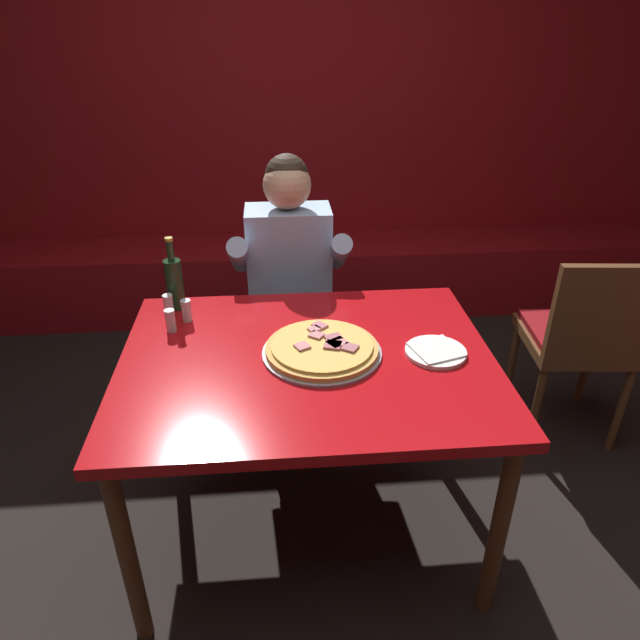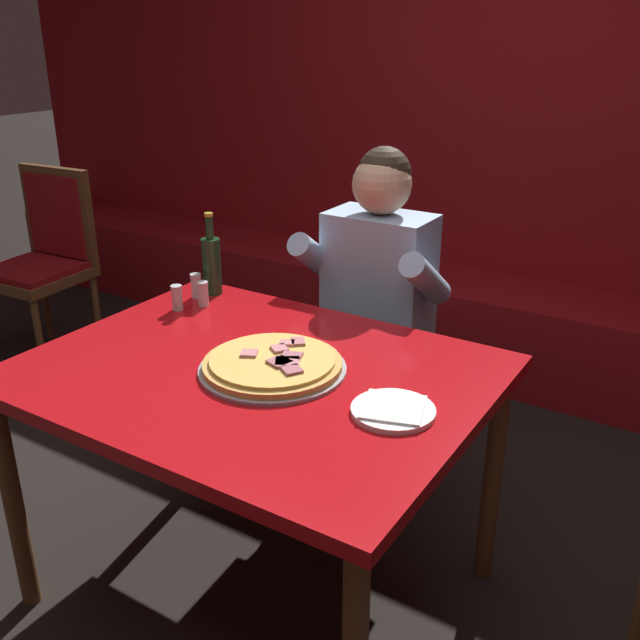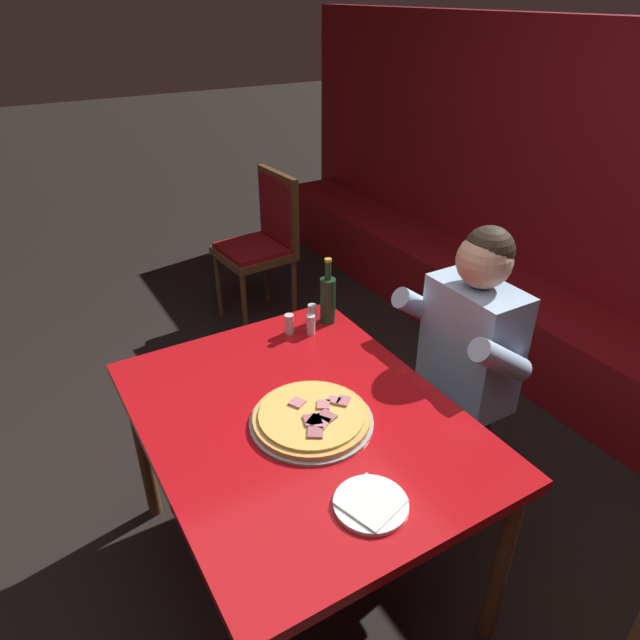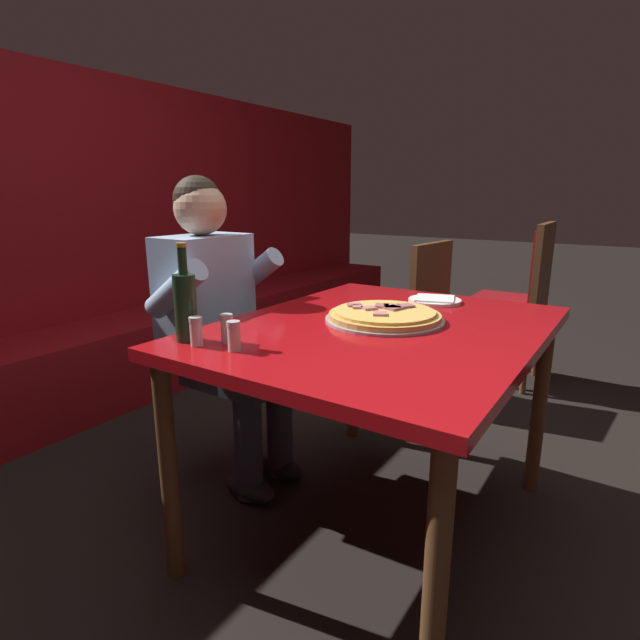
# 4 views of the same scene
# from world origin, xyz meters

# --- Properties ---
(ground_plane) EXTENTS (24.00, 24.00, 0.00)m
(ground_plane) POSITION_xyz_m (0.00, 0.00, 0.00)
(ground_plane) COLOR black
(booth_wall_panel) EXTENTS (6.80, 0.16, 1.90)m
(booth_wall_panel) POSITION_xyz_m (0.00, 2.18, 0.95)
(booth_wall_panel) COLOR maroon
(booth_wall_panel) RESTS_ON ground_plane
(booth_bench) EXTENTS (6.46, 0.48, 0.46)m
(booth_bench) POSITION_xyz_m (0.00, 1.86, 0.23)
(booth_bench) COLOR maroon
(booth_bench) RESTS_ON ground_plane
(main_dining_table) EXTENTS (1.27, 0.98, 0.78)m
(main_dining_table) POSITION_xyz_m (0.00, 0.00, 0.70)
(main_dining_table) COLOR brown
(main_dining_table) RESTS_ON ground_plane
(pizza) EXTENTS (0.41, 0.41, 0.05)m
(pizza) POSITION_xyz_m (0.05, 0.02, 0.79)
(pizza) COLOR #9E9EA3
(pizza) RESTS_ON main_dining_table
(plate_white_paper) EXTENTS (0.21, 0.21, 0.02)m
(plate_white_paper) POSITION_xyz_m (0.44, -0.02, 0.78)
(plate_white_paper) COLOR white
(plate_white_paper) RESTS_ON main_dining_table
(beer_bottle) EXTENTS (0.07, 0.07, 0.29)m
(beer_bottle) POSITION_xyz_m (-0.49, 0.40, 0.89)
(beer_bottle) COLOR #19381E
(beer_bottle) RESTS_ON main_dining_table
(shaker_red_pepper_flakes) EXTENTS (0.04, 0.04, 0.09)m
(shaker_red_pepper_flakes) POSITION_xyz_m (-0.51, 0.34, 0.81)
(shaker_red_pepper_flakes) COLOR silver
(shaker_red_pepper_flakes) RESTS_ON main_dining_table
(shaker_black_pepper) EXTENTS (0.04, 0.04, 0.09)m
(shaker_black_pepper) POSITION_xyz_m (-0.43, 0.29, 0.81)
(shaker_black_pepper) COLOR silver
(shaker_black_pepper) RESTS_ON main_dining_table
(shaker_oregano) EXTENTS (0.04, 0.04, 0.09)m
(shaker_oregano) POSITION_xyz_m (-0.48, 0.22, 0.81)
(shaker_oregano) COLOR silver
(shaker_oregano) RESTS_ON main_dining_table
(diner_seated_blue_shirt) EXTENTS (0.53, 0.53, 1.27)m
(diner_seated_blue_shirt) POSITION_xyz_m (-0.03, 0.72, 0.71)
(diner_seated_blue_shirt) COLOR black
(diner_seated_blue_shirt) RESTS_ON ground_plane
(dining_chair_far_right) EXTENTS (0.44, 0.44, 1.03)m
(dining_chair_far_right) POSITION_xyz_m (1.82, -0.07, 0.60)
(dining_chair_far_right) COLOR brown
(dining_chair_far_right) RESTS_ON ground_plane
(dining_chair_by_booth) EXTENTS (0.48, 0.48, 0.94)m
(dining_chair_by_booth) POSITION_xyz_m (1.25, 0.43, 0.56)
(dining_chair_by_booth) COLOR brown
(dining_chair_by_booth) RESTS_ON ground_plane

